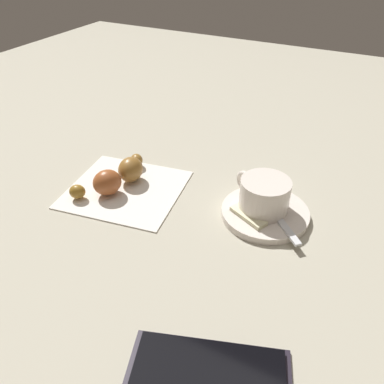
# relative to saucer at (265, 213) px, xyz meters

# --- Properties ---
(ground_plane) EXTENTS (1.80, 1.80, 0.00)m
(ground_plane) POSITION_rel_saucer_xyz_m (-0.09, -0.01, -0.01)
(ground_plane) COLOR #ABA590
(saucer) EXTENTS (0.12, 0.12, 0.01)m
(saucer) POSITION_rel_saucer_xyz_m (0.00, 0.00, 0.00)
(saucer) COLOR silver
(saucer) RESTS_ON ground
(espresso_cup) EXTENTS (0.09, 0.07, 0.05)m
(espresso_cup) POSITION_rel_saucer_xyz_m (-0.01, 0.00, 0.03)
(espresso_cup) COLOR silver
(espresso_cup) RESTS_ON saucer
(teaspoon) EXTENTS (0.10, 0.10, 0.01)m
(teaspoon) POSITION_rel_saucer_xyz_m (-0.00, 0.01, 0.01)
(teaspoon) COLOR silver
(teaspoon) RESTS_ON saucer
(sugar_packet) EXTENTS (0.06, 0.04, 0.01)m
(sugar_packet) POSITION_rel_saucer_xyz_m (-0.02, -0.03, 0.01)
(sugar_packet) COLOR beige
(sugar_packet) RESTS_ON saucer
(napkin) EXTENTS (0.19, 0.18, 0.00)m
(napkin) POSITION_rel_saucer_xyz_m (-0.21, -0.04, -0.00)
(napkin) COLOR silver
(napkin) RESTS_ON ground
(croissant) EXTENTS (0.08, 0.15, 0.04)m
(croissant) POSITION_rel_saucer_xyz_m (-0.23, -0.04, 0.02)
(croissant) COLOR olive
(croissant) RESTS_ON napkin
(cell_phone) EXTENTS (0.17, 0.11, 0.01)m
(cell_phone) POSITION_rel_saucer_xyz_m (0.03, -0.25, -0.00)
(cell_phone) COLOR black
(cell_phone) RESTS_ON ground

